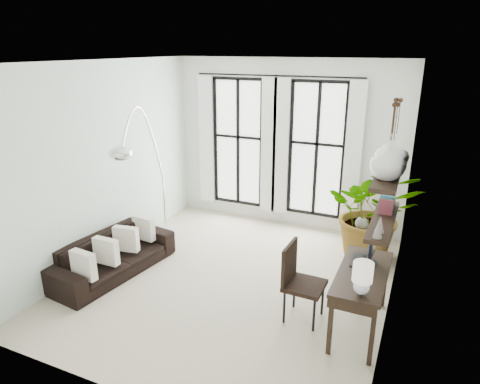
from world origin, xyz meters
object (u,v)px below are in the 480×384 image
Objects in this scene: sofa at (113,255)px; buddha at (360,243)px; arc_lamp at (142,141)px; desk at (362,278)px; desk_chair at (298,277)px; plant at (373,213)px.

buddha is at bearing -52.62° from sofa.
arc_lamp is 3.25× the size of buddha.
desk is at bearing -81.48° from buddha.
buddha is (-0.28, 1.89, -0.42)m from desk.
desk_chair is (2.97, 0.05, 0.29)m from sofa.
arc_lamp is at bearing 0.77° from sofa.
desk is at bearing -85.78° from plant.
plant is 2.05× the size of buddha.
sofa is at bearing -177.20° from desk_chair.
arc_lamp reaches higher than desk_chair.
plant is at bearing 60.13° from buddha.
buddha is at bearing 98.52° from desk.
arc_lamp is at bearing 166.60° from desk_chair.
desk_chair is 0.41× the size of arc_lamp.
sofa is 1.51× the size of desk.
plant reaches higher than sofa.
desk_chair is 2.00m from buddha.
desk is (0.16, -2.11, -0.05)m from plant.
arc_lamp reaches higher than sofa.
arc_lamp reaches higher than plant.
arc_lamp is (-3.49, -1.36, 1.17)m from plant.
desk_chair is at bearing -104.46° from buddha.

